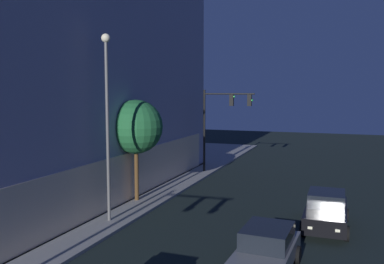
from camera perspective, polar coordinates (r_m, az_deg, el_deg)
traffic_light_far_corner at (r=33.02m, az=4.23°, el=2.56°), size 0.50×4.17×6.67m
street_lamp_sidewalk at (r=20.68m, az=-11.72°, el=3.38°), size 0.44×0.44×9.30m
sidewalk_tree at (r=24.52m, az=-7.80°, el=0.70°), size 3.21×3.21×6.03m
car_grey at (r=15.79m, az=10.20°, el=-15.96°), size 4.75×2.26×1.67m
car_black at (r=21.34m, az=18.13°, el=-10.33°), size 4.76×2.14×1.74m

